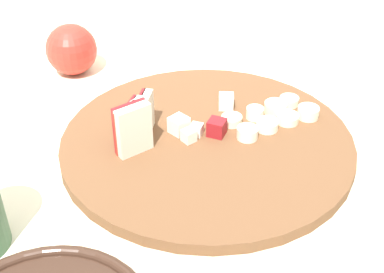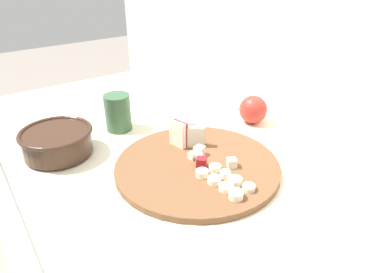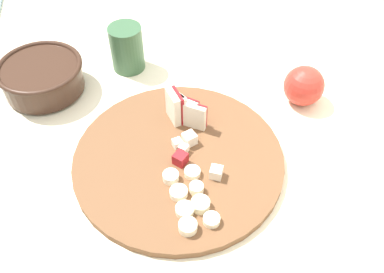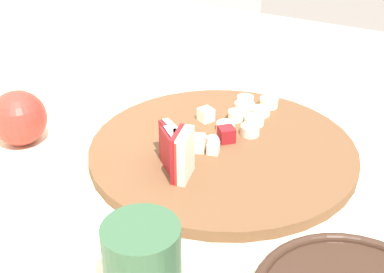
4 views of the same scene
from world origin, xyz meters
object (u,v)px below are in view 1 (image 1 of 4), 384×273
(apple_wedge_fan, at_px, (135,124))
(whole_apple, at_px, (71,49))
(apple_dice_pile, at_px, (203,122))
(banana_slice_rows, at_px, (272,116))
(cutting_board, at_px, (207,142))

(apple_wedge_fan, distance_m, whole_apple, 0.24)
(apple_wedge_fan, relative_size, whole_apple, 0.87)
(apple_wedge_fan, height_order, apple_dice_pile, apple_wedge_fan)
(banana_slice_rows, bearing_deg, cutting_board, -178.45)
(apple_dice_pile, distance_m, banana_slice_rows, 0.09)
(cutting_board, bearing_deg, whole_apple, 112.15)
(apple_dice_pile, xyz_separation_m, whole_apple, (-0.11, 0.24, 0.01))
(apple_wedge_fan, bearing_deg, cutting_board, -15.50)
(apple_wedge_fan, height_order, whole_apple, same)
(apple_dice_pile, distance_m, whole_apple, 0.26)
(cutting_board, height_order, banana_slice_rows, banana_slice_rows)
(cutting_board, relative_size, whole_apple, 4.65)
(banana_slice_rows, relative_size, whole_apple, 1.61)
(cutting_board, distance_m, banana_slice_rows, 0.09)
(apple_dice_pile, bearing_deg, banana_slice_rows, -11.78)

